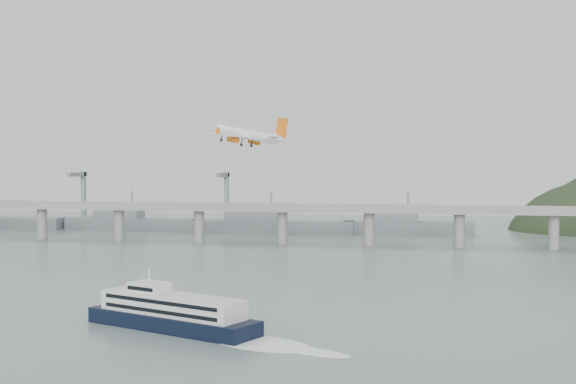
# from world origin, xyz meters

# --- Properties ---
(ground) EXTENTS (900.00, 900.00, 0.00)m
(ground) POSITION_xyz_m (0.00, 0.00, 0.00)
(ground) COLOR slate
(ground) RESTS_ON ground
(bridge) EXTENTS (800.00, 22.00, 23.90)m
(bridge) POSITION_xyz_m (-1.15, 200.00, 17.65)
(bridge) COLOR gray
(bridge) RESTS_ON ground
(distant_fleet) EXTENTS (453.00, 60.90, 40.00)m
(distant_fleet) POSITION_xyz_m (-155.36, 265.08, 6.22)
(distant_fleet) COLOR slate
(distant_fleet) RESTS_ON ground
(ferry) EXTENTS (85.40, 43.29, 17.06)m
(ferry) POSITION_xyz_m (-18.48, -27.23, 4.63)
(ferry) COLOR black
(ferry) RESTS_ON ground
(airliner) EXTENTS (38.25, 35.97, 11.43)m
(airliner) POSITION_xyz_m (-18.33, 65.50, 58.37)
(airliner) COLOR white
(airliner) RESTS_ON ground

